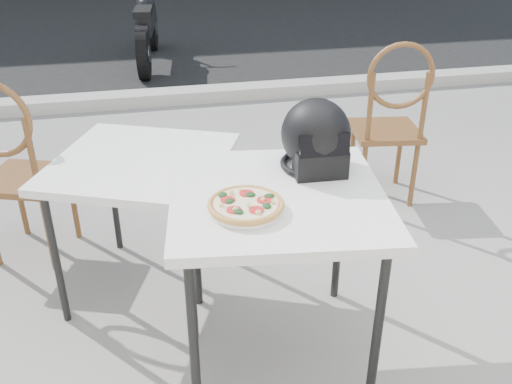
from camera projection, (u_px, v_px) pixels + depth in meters
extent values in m
plane|color=gray|center=(332.00, 265.00, 3.24)|extent=(80.00, 80.00, 0.00)
cube|color=black|center=(192.00, 20.00, 9.28)|extent=(30.00, 8.00, 0.00)
cube|color=#ABA7A0|center=(236.00, 92.00, 5.80)|extent=(30.00, 0.25, 0.12)
cube|color=white|center=(278.00, 198.00, 2.29)|extent=(0.96, 0.96, 0.04)
cylinder|color=black|center=(194.00, 341.00, 2.14)|extent=(0.04, 0.04, 0.77)
cylinder|color=black|center=(378.00, 330.00, 2.19)|extent=(0.04, 0.04, 0.77)
cylinder|color=black|center=(196.00, 239.00, 2.76)|extent=(0.04, 0.04, 0.77)
cylinder|color=black|center=(339.00, 233.00, 2.82)|extent=(0.04, 0.04, 0.77)
cylinder|color=white|center=(246.00, 210.00, 2.15)|extent=(0.28, 0.28, 0.01)
torus|color=white|center=(246.00, 209.00, 2.14)|extent=(0.29, 0.29, 0.01)
cylinder|color=tan|center=(246.00, 205.00, 2.14)|extent=(0.32, 0.32, 0.01)
torus|color=tan|center=(246.00, 204.00, 2.13)|extent=(0.33, 0.33, 0.02)
cylinder|color=#B51417|center=(246.00, 204.00, 2.13)|extent=(0.29, 0.29, 0.00)
cylinder|color=beige|center=(246.00, 203.00, 2.13)|extent=(0.28, 0.28, 0.00)
cylinder|color=red|center=(264.00, 200.00, 2.15)|extent=(0.06, 0.06, 0.00)
cylinder|color=red|center=(246.00, 193.00, 2.19)|extent=(0.06, 0.06, 0.00)
cylinder|color=red|center=(228.00, 200.00, 2.15)|extent=(0.06, 0.06, 0.00)
cylinder|color=red|center=(234.00, 210.00, 2.08)|extent=(0.06, 0.06, 0.00)
cylinder|color=red|center=(256.00, 210.00, 2.08)|extent=(0.06, 0.06, 0.00)
ellipsoid|color=#143815|center=(250.00, 194.00, 2.18)|extent=(0.04, 0.04, 0.01)
ellipsoid|color=#143815|center=(229.00, 201.00, 2.14)|extent=(0.05, 0.05, 0.01)
ellipsoid|color=#143815|center=(267.00, 206.00, 2.10)|extent=(0.04, 0.04, 0.01)
ellipsoid|color=#143815|center=(238.00, 211.00, 2.07)|extent=(0.05, 0.05, 0.01)
ellipsoid|color=#143815|center=(269.00, 196.00, 2.17)|extent=(0.04, 0.03, 0.01)
ellipsoid|color=#143815|center=(222.00, 195.00, 2.18)|extent=(0.05, 0.05, 0.01)
cylinder|color=#ECE790|center=(249.00, 205.00, 2.10)|extent=(0.02, 0.02, 0.02)
cylinder|color=#ECE790|center=(232.00, 192.00, 2.19)|extent=(0.03, 0.03, 0.02)
cylinder|color=#ECE790|center=(263.00, 199.00, 2.14)|extent=(0.03, 0.02, 0.02)
cylinder|color=#ECE790|center=(241.00, 189.00, 2.21)|extent=(0.02, 0.02, 0.02)
cylinder|color=#ECE790|center=(258.00, 212.00, 2.06)|extent=(0.03, 0.03, 0.02)
cylinder|color=#ECE790|center=(221.00, 204.00, 2.11)|extent=(0.03, 0.02, 0.02)
cylinder|color=#ECE790|center=(273.00, 201.00, 2.13)|extent=(0.02, 0.02, 0.02)
cylinder|color=#ECE790|center=(235.00, 209.00, 2.08)|extent=(0.03, 0.03, 0.02)
ellipsoid|color=black|center=(316.00, 134.00, 2.42)|extent=(0.31, 0.32, 0.31)
cube|color=black|center=(320.00, 163.00, 2.38)|extent=(0.22, 0.12, 0.12)
torus|color=black|center=(314.00, 163.00, 2.48)|extent=(0.31, 0.31, 0.03)
cube|color=black|center=(324.00, 145.00, 2.30)|extent=(0.21, 0.05, 0.10)
cube|color=brown|center=(385.00, 131.00, 3.76)|extent=(0.48, 0.48, 0.04)
cylinder|color=brown|center=(399.00, 153.00, 4.03)|extent=(0.04, 0.04, 0.47)
cylinder|color=brown|center=(352.00, 155.00, 4.01)|extent=(0.04, 0.04, 0.47)
cylinder|color=brown|center=(414.00, 175.00, 3.73)|extent=(0.04, 0.04, 0.47)
cylinder|color=brown|center=(363.00, 176.00, 3.71)|extent=(0.04, 0.04, 0.47)
cylinder|color=brown|center=(424.00, 108.00, 3.51)|extent=(0.04, 0.04, 0.44)
cylinder|color=brown|center=(370.00, 109.00, 3.49)|extent=(0.04, 0.04, 0.44)
torus|color=brown|center=(401.00, 76.00, 3.40)|extent=(0.42, 0.10, 0.42)
cube|color=white|center=(140.00, 163.00, 2.71)|extent=(1.04, 1.04, 0.04)
cylinder|color=black|center=(56.00, 259.00, 2.66)|extent=(0.05, 0.05, 0.72)
cylinder|color=black|center=(191.00, 275.00, 2.55)|extent=(0.05, 0.05, 0.72)
cylinder|color=black|center=(113.00, 194.00, 3.23)|extent=(0.05, 0.05, 0.72)
cylinder|color=black|center=(226.00, 205.00, 3.12)|extent=(0.05, 0.05, 0.72)
cube|color=brown|center=(26.00, 179.00, 3.15)|extent=(0.53, 0.53, 0.04)
cylinder|color=brown|center=(74.00, 204.00, 3.39)|extent=(0.04, 0.04, 0.46)
cylinder|color=brown|center=(21.00, 201.00, 3.43)|extent=(0.04, 0.04, 0.46)
cylinder|color=brown|center=(49.00, 234.00, 3.10)|extent=(0.04, 0.04, 0.46)
cylinder|color=brown|center=(32.00, 158.00, 2.88)|extent=(0.04, 0.04, 0.44)
cylinder|color=black|center=(152.00, 28.00, 7.43)|extent=(0.18, 0.58, 0.57)
cylinder|color=slate|center=(152.00, 28.00, 7.43)|extent=(0.15, 0.20, 0.19)
cylinder|color=black|center=(144.00, 54.00, 6.26)|extent=(0.18, 0.58, 0.57)
cylinder|color=slate|center=(144.00, 54.00, 6.26)|extent=(0.15, 0.20, 0.19)
cube|color=black|center=(146.00, 19.00, 6.73)|extent=(0.29, 1.01, 0.21)
ellipsoid|color=black|center=(146.00, 3.00, 6.78)|extent=(0.26, 0.42, 0.21)
cube|color=black|center=(143.00, 12.00, 6.42)|extent=(0.24, 0.49, 0.08)
cylinder|color=slate|center=(149.00, 5.00, 7.22)|extent=(0.08, 0.31, 0.68)
cube|color=black|center=(142.00, 29.00, 6.15)|extent=(0.16, 0.22, 0.05)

